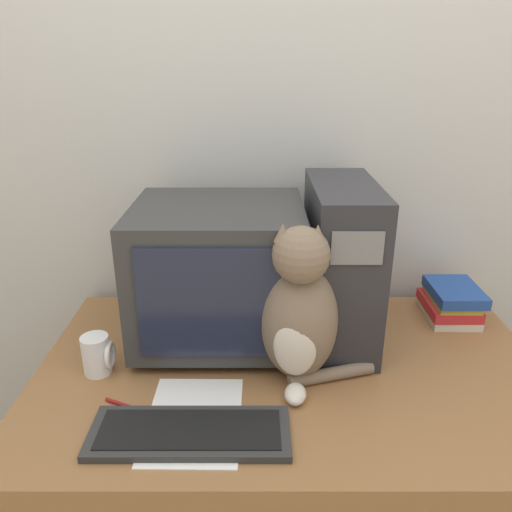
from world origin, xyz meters
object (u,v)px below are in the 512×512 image
Objects in this scene: crt_monitor at (218,273)px; pen at (133,408)px; book_stack at (450,302)px; cat at (299,314)px; mug at (97,355)px; computer_tower at (340,263)px; keyboard at (189,433)px.

pen is at bearing -119.23° from crt_monitor.
crt_monitor reaches higher than book_stack.
cat is 3.97× the size of mug.
mug is at bearing -175.15° from cat.
pen is at bearing -146.85° from computer_tower.
crt_monitor is 0.28m from cat.
cat is 2.86× the size of pen.
computer_tower is at bearing 2.39° from crt_monitor.
keyboard is at bearing -131.95° from cat.
book_stack reaches higher than mug.
crt_monitor is 0.38m from mug.
mug is at bearing -163.92° from book_stack.
computer_tower is at bearing 33.15° from pen.
crt_monitor is 0.73m from book_stack.
cat reaches higher than pen.
cat is at bearing 18.74° from pen.
computer_tower reaches higher than crt_monitor.
book_stack is at bearing 26.31° from pen.
crt_monitor reaches higher than keyboard.
pen is (-0.14, 0.09, -0.01)m from keyboard.
mug reaches higher than keyboard.
crt_monitor is at bearing -170.80° from book_stack.
mug reaches higher than pen.
computer_tower is 4.29× the size of mug.
crt_monitor reaches higher than mug.
crt_monitor is at bearing 30.29° from mug.
mug is at bearing -163.41° from computer_tower.
pen is (-0.18, -0.32, -0.20)m from crt_monitor.
crt_monitor is 2.23× the size of book_stack.
mug is (-1.01, -0.29, -0.00)m from book_stack.
computer_tower is 1.08× the size of cat.
pen is (-0.89, -0.44, -0.05)m from book_stack.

